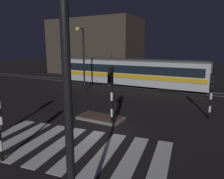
# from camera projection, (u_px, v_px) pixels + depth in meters

# --- Properties ---
(ground_plane) EXTENTS (120.00, 120.00, 0.00)m
(ground_plane) POSITION_uv_depth(u_px,v_px,m) (96.00, 130.00, 11.73)
(ground_plane) COLOR black
(rail_near) EXTENTS (80.00, 0.12, 0.03)m
(rail_near) POSITION_uv_depth(u_px,v_px,m) (159.00, 90.00, 22.58)
(rail_near) COLOR #59595E
(rail_near) RESTS_ON ground
(rail_far) EXTENTS (80.00, 0.12, 0.03)m
(rail_far) POSITION_uv_depth(u_px,v_px,m) (162.00, 88.00, 23.82)
(rail_far) COLOR #59595E
(rail_far) RESTS_ON ground
(crosswalk_zebra) EXTENTS (9.52, 5.46, 0.02)m
(crosswalk_zebra) POSITION_uv_depth(u_px,v_px,m) (70.00, 147.00, 9.76)
(crosswalk_zebra) COLOR silver
(crosswalk_zebra) RESTS_ON ground
(traffic_island) EXTENTS (2.92, 1.51, 0.18)m
(traffic_island) POSITION_uv_depth(u_px,v_px,m) (101.00, 118.00, 13.51)
(traffic_island) COLOR slate
(traffic_island) RESTS_ON ground
(traffic_light_median_centre) EXTENTS (0.36, 0.42, 3.51)m
(traffic_light_median_centre) POSITION_uv_depth(u_px,v_px,m) (111.00, 87.00, 12.06)
(traffic_light_median_centre) COLOR black
(traffic_light_median_centre) RESTS_ON ground
(traffic_light_corner_far_right) EXTENTS (0.36, 0.42, 3.03)m
(traffic_light_corner_far_right) POSITION_uv_depth(u_px,v_px,m) (212.00, 89.00, 13.21)
(traffic_light_corner_far_right) COLOR black
(traffic_light_corner_far_right) RESTS_ON ground
(street_lamp_trackside_left) EXTENTS (0.44, 1.21, 6.55)m
(street_lamp_trackside_left) POSITION_uv_depth(u_px,v_px,m) (82.00, 51.00, 21.35)
(street_lamp_trackside_left) COLOR black
(street_lamp_trackside_left) RESTS_ON ground
(street_lamp_near_kerb) EXTENTS (0.44, 1.21, 6.93)m
(street_lamp_near_kerb) POSITION_uv_depth(u_px,v_px,m) (57.00, 57.00, 3.80)
(street_lamp_near_kerb) COLOR black
(street_lamp_near_kerb) RESTS_ON ground
(tram) EXTENTS (17.38, 2.58, 4.15)m
(tram) POSITION_uv_depth(u_px,v_px,m) (131.00, 72.00, 24.54)
(tram) COLOR silver
(tram) RESTS_ON ground
(building_backdrop) EXTENTS (15.61, 8.00, 9.27)m
(building_backdrop) POSITION_uv_depth(u_px,v_px,m) (95.00, 47.00, 36.93)
(building_backdrop) COLOR #42382D
(building_backdrop) RESTS_ON ground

